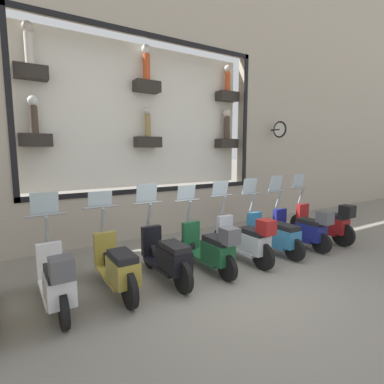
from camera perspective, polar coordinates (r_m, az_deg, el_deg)
ground_plane at (r=5.47m, az=8.93°, el=-16.69°), size 120.00×120.00×0.00m
building_facade at (r=8.60m, az=-8.42°, el=28.51°), size 1.19×36.00×10.38m
scooter_red_0 at (r=8.25m, az=24.09°, el=-5.29°), size 1.81×0.61×1.66m
scooter_navy_1 at (r=7.54m, az=20.38°, el=-6.49°), size 1.79×0.61×1.65m
scooter_teal_2 at (r=6.92m, az=15.40°, el=-7.87°), size 1.80×0.60×1.62m
scooter_silver_3 at (r=6.26m, az=10.23°, el=-8.85°), size 1.81×0.60×1.61m
scooter_green_4 at (r=5.72m, az=3.59°, el=-10.53°), size 1.79×0.61×1.56m
scooter_black_5 at (r=5.34m, az=-4.81°, el=-12.12°), size 1.81×0.60×1.64m
scooter_olive_6 at (r=5.02m, az=-14.12°, el=-13.62°), size 1.81×0.61×1.56m
scooter_white_7 at (r=4.78m, az=-24.39°, el=-15.02°), size 1.79×0.61×1.61m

